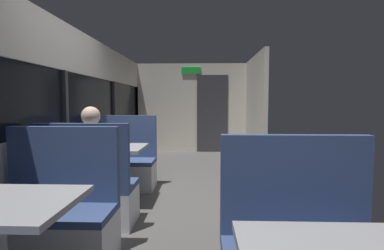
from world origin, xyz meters
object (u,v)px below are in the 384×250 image
Objects in this scene: bench_near_window_facing_entry at (56,222)px; bench_mid_window_facing_end at (89,195)px; bench_mid_window_facing_entry at (124,167)px; seated_passenger at (91,174)px; dining_table_mid_window at (109,154)px.

bench_near_window_facing_entry is 0.72m from bench_mid_window_facing_end.
bench_mid_window_facing_end is at bearing -90.00° from bench_mid_window_facing_entry.
seated_passenger is (0.00, 0.79, 0.21)m from bench_near_window_facing_entry.
bench_mid_window_facing_entry is 1.34m from seated_passenger.
bench_mid_window_facing_entry is (0.00, 1.40, 0.00)m from bench_mid_window_facing_end.
seated_passenger reaches higher than dining_table_mid_window.
dining_table_mid_window is (0.00, 1.42, 0.31)m from bench_near_window_facing_entry.
bench_near_window_facing_entry is at bearing -90.00° from seated_passenger.
dining_table_mid_window is 0.64m from seated_passenger.
seated_passenger is (0.00, -1.33, 0.21)m from bench_mid_window_facing_entry.
bench_mid_window_facing_entry reaches higher than dining_table_mid_window.
seated_passenger is at bearing -90.00° from bench_mid_window_facing_entry.
dining_table_mid_window is at bearing 90.00° from seated_passenger.
bench_near_window_facing_entry is 1.45m from dining_table_mid_window.
dining_table_mid_window is 0.77m from bench_mid_window_facing_entry.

